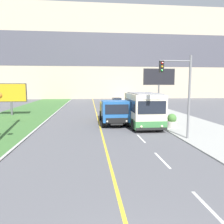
{
  "coord_description": "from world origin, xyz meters",
  "views": [
    {
      "loc": [
        -0.98,
        -2.79,
        3.88
      ],
      "look_at": [
        1.1,
        16.9,
        1.4
      ],
      "focal_mm": 35.0,
      "sensor_mm": 36.0,
      "label": 1
    }
  ],
  "objects_px": {
    "planter_round_near": "(172,121)",
    "billboard_large": "(159,78)",
    "dump_truck": "(114,112)",
    "billboard_small": "(11,93)",
    "planter_round_second": "(155,114)",
    "city_bus": "(143,110)",
    "traffic_light_mast": "(181,87)",
    "car_distant": "(117,102)"
  },
  "relations": [
    {
      "from": "city_bus",
      "to": "billboard_small",
      "type": "distance_m",
      "value": 17.54
    },
    {
      "from": "car_distant",
      "to": "dump_truck",
      "type": "bearing_deg",
      "value": -97.98
    },
    {
      "from": "dump_truck",
      "to": "planter_round_near",
      "type": "xyz_separation_m",
      "value": [
        4.97,
        -2.21,
        -0.61
      ]
    },
    {
      "from": "car_distant",
      "to": "traffic_light_mast",
      "type": "bearing_deg",
      "value": -87.49
    },
    {
      "from": "dump_truck",
      "to": "planter_round_second",
      "type": "relative_size",
      "value": 5.48
    },
    {
      "from": "car_distant",
      "to": "traffic_light_mast",
      "type": "height_order",
      "value": "traffic_light_mast"
    },
    {
      "from": "car_distant",
      "to": "traffic_light_mast",
      "type": "xyz_separation_m",
      "value": [
        1.15,
        -26.08,
        3.06
      ]
    },
    {
      "from": "billboard_large",
      "to": "planter_round_near",
      "type": "height_order",
      "value": "billboard_large"
    },
    {
      "from": "billboard_small",
      "to": "city_bus",
      "type": "bearing_deg",
      "value": -32.52
    },
    {
      "from": "billboard_small",
      "to": "planter_round_second",
      "type": "xyz_separation_m",
      "value": [
        17.08,
        -5.42,
        -2.15
      ]
    },
    {
      "from": "traffic_light_mast",
      "to": "planter_round_near",
      "type": "distance_m",
      "value": 5.24
    },
    {
      "from": "traffic_light_mast",
      "to": "planter_round_near",
      "type": "bearing_deg",
      "value": 75.52
    },
    {
      "from": "traffic_light_mast",
      "to": "billboard_large",
      "type": "relative_size",
      "value": 0.9
    },
    {
      "from": "traffic_light_mast",
      "to": "car_distant",
      "type": "bearing_deg",
      "value": 92.51
    },
    {
      "from": "car_distant",
      "to": "billboard_small",
      "type": "bearing_deg",
      "value": -141.55
    },
    {
      "from": "city_bus",
      "to": "billboard_large",
      "type": "distance_m",
      "value": 17.57
    },
    {
      "from": "city_bus",
      "to": "planter_round_near",
      "type": "xyz_separation_m",
      "value": [
        2.44,
        -0.7,
        -0.98
      ]
    },
    {
      "from": "billboard_large",
      "to": "planter_round_near",
      "type": "bearing_deg",
      "value": -104.01
    },
    {
      "from": "billboard_small",
      "to": "dump_truck",
      "type": "bearing_deg",
      "value": -32.83
    },
    {
      "from": "billboard_small",
      "to": "planter_round_second",
      "type": "distance_m",
      "value": 18.05
    },
    {
      "from": "city_bus",
      "to": "billboard_small",
      "type": "xyz_separation_m",
      "value": [
        -14.75,
        9.41,
        1.19
      ]
    },
    {
      "from": "dump_truck",
      "to": "billboard_large",
      "type": "bearing_deg",
      "value": 57.69
    },
    {
      "from": "car_distant",
      "to": "traffic_light_mast",
      "type": "relative_size",
      "value": 0.73
    },
    {
      "from": "car_distant",
      "to": "billboard_small",
      "type": "distance_m",
      "value": 19.27
    },
    {
      "from": "planter_round_near",
      "to": "planter_round_second",
      "type": "xyz_separation_m",
      "value": [
        -0.12,
        4.68,
        0.01
      ]
    },
    {
      "from": "city_bus",
      "to": "billboard_small",
      "type": "relative_size",
      "value": 1.36
    },
    {
      "from": "planter_round_near",
      "to": "billboard_large",
      "type": "bearing_deg",
      "value": 75.99
    },
    {
      "from": "dump_truck",
      "to": "traffic_light_mast",
      "type": "distance_m",
      "value": 7.82
    },
    {
      "from": "traffic_light_mast",
      "to": "planter_round_near",
      "type": "height_order",
      "value": "traffic_light_mast"
    },
    {
      "from": "traffic_light_mast",
      "to": "planter_round_second",
      "type": "xyz_separation_m",
      "value": [
        0.93,
        8.75,
        -3.12
      ]
    },
    {
      "from": "city_bus",
      "to": "planter_round_second",
      "type": "height_order",
      "value": "city_bus"
    },
    {
      "from": "billboard_large",
      "to": "dump_truck",
      "type": "bearing_deg",
      "value": -122.31
    },
    {
      "from": "dump_truck",
      "to": "billboard_small",
      "type": "bearing_deg",
      "value": 147.17
    },
    {
      "from": "billboard_small",
      "to": "planter_round_near",
      "type": "distance_m",
      "value": 20.06
    },
    {
      "from": "dump_truck",
      "to": "traffic_light_mast",
      "type": "height_order",
      "value": "traffic_light_mast"
    },
    {
      "from": "billboard_small",
      "to": "planter_round_second",
      "type": "relative_size",
      "value": 3.25
    },
    {
      "from": "city_bus",
      "to": "dump_truck",
      "type": "relative_size",
      "value": 0.81
    },
    {
      "from": "dump_truck",
      "to": "billboard_small",
      "type": "distance_m",
      "value": 14.63
    },
    {
      "from": "car_distant",
      "to": "billboard_large",
      "type": "relative_size",
      "value": 0.66
    },
    {
      "from": "car_distant",
      "to": "billboard_small",
      "type": "height_order",
      "value": "billboard_small"
    },
    {
      "from": "traffic_light_mast",
      "to": "billboard_small",
      "type": "height_order",
      "value": "traffic_light_mast"
    },
    {
      "from": "traffic_light_mast",
      "to": "billboard_large",
      "type": "xyz_separation_m",
      "value": [
        5.2,
        20.7,
        1.21
      ]
    }
  ]
}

